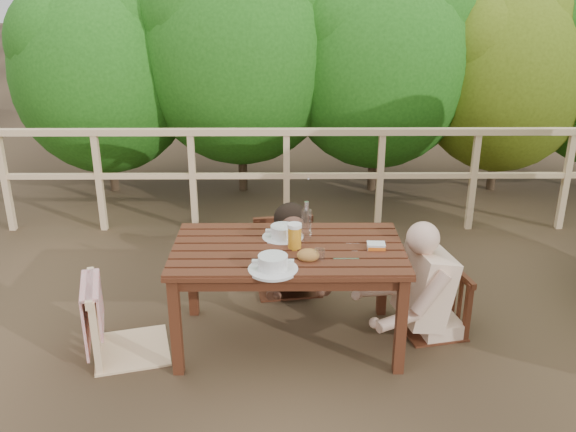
{
  "coord_description": "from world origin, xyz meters",
  "views": [
    {
      "loc": [
        -0.03,
        -3.64,
        2.35
      ],
      "look_at": [
        0.0,
        0.05,
        0.9
      ],
      "focal_mm": 38.46,
      "sensor_mm": 36.0,
      "label": 1
    }
  ],
  "objects_px": {
    "chair_left": "(125,284)",
    "beer_glass": "(295,237)",
    "woman": "(287,219)",
    "bottle": "(306,222)",
    "chair_right": "(435,276)",
    "tumbler": "(320,255)",
    "soup_near": "(273,263)",
    "diner_right": "(443,241)",
    "soup_far": "(283,232)",
    "chair_far": "(288,230)",
    "table": "(288,296)",
    "bread_roll": "(308,255)",
    "butter_tub": "(376,247)"
  },
  "relations": [
    {
      "from": "woman",
      "to": "chair_left",
      "type": "bearing_deg",
      "value": 32.52
    },
    {
      "from": "soup_far",
      "to": "tumbler",
      "type": "distance_m",
      "value": 0.42
    },
    {
      "from": "soup_near",
      "to": "tumbler",
      "type": "bearing_deg",
      "value": 24.83
    },
    {
      "from": "diner_right",
      "to": "bread_roll",
      "type": "height_order",
      "value": "diner_right"
    },
    {
      "from": "chair_right",
      "to": "tumbler",
      "type": "bearing_deg",
      "value": -80.31
    },
    {
      "from": "chair_right",
      "to": "butter_tub",
      "type": "distance_m",
      "value": 0.56
    },
    {
      "from": "woman",
      "to": "bottle",
      "type": "xyz_separation_m",
      "value": [
        0.12,
        -0.69,
        0.25
      ]
    },
    {
      "from": "bottle",
      "to": "soup_near",
      "type": "bearing_deg",
      "value": -115.72
    },
    {
      "from": "woman",
      "to": "soup_far",
      "type": "xyz_separation_m",
      "value": [
        -0.03,
        -0.65,
        0.16
      ]
    },
    {
      "from": "chair_right",
      "to": "beer_glass",
      "type": "relative_size",
      "value": 4.73
    },
    {
      "from": "chair_right",
      "to": "tumbler",
      "type": "xyz_separation_m",
      "value": [
        -0.82,
        -0.32,
        0.31
      ]
    },
    {
      "from": "soup_near",
      "to": "tumbler",
      "type": "height_order",
      "value": "soup_near"
    },
    {
      "from": "bread_roll",
      "to": "tumbler",
      "type": "relative_size",
      "value": 1.75
    },
    {
      "from": "chair_far",
      "to": "beer_glass",
      "type": "xyz_separation_m",
      "value": [
        0.04,
        -0.8,
        0.29
      ]
    },
    {
      "from": "table",
      "to": "soup_far",
      "type": "bearing_deg",
      "value": 101.5
    },
    {
      "from": "woman",
      "to": "tumbler",
      "type": "bearing_deg",
      "value": 91.9
    },
    {
      "from": "woman",
      "to": "soup_near",
      "type": "xyz_separation_m",
      "value": [
        -0.09,
        -1.13,
        0.17
      ]
    },
    {
      "from": "chair_left",
      "to": "chair_far",
      "type": "relative_size",
      "value": 1.02
    },
    {
      "from": "chair_far",
      "to": "beer_glass",
      "type": "height_order",
      "value": "chair_far"
    },
    {
      "from": "table",
      "to": "soup_near",
      "type": "distance_m",
      "value": 0.52
    },
    {
      "from": "table",
      "to": "diner_right",
      "type": "relative_size",
      "value": 1.1
    },
    {
      "from": "chair_far",
      "to": "soup_far",
      "type": "height_order",
      "value": "chair_far"
    },
    {
      "from": "woman",
      "to": "tumbler",
      "type": "relative_size",
      "value": 14.41
    },
    {
      "from": "woman",
      "to": "bottle",
      "type": "height_order",
      "value": "woman"
    },
    {
      "from": "chair_far",
      "to": "chair_right",
      "type": "bearing_deg",
      "value": -41.96
    },
    {
      "from": "butter_tub",
      "to": "bottle",
      "type": "bearing_deg",
      "value": 164.16
    },
    {
      "from": "woman",
      "to": "bread_roll",
      "type": "distance_m",
      "value": 1.02
    },
    {
      "from": "soup_near",
      "to": "soup_far",
      "type": "relative_size",
      "value": 1.08
    },
    {
      "from": "chair_far",
      "to": "bread_roll",
      "type": "relative_size",
      "value": 7.03
    },
    {
      "from": "soup_far",
      "to": "bottle",
      "type": "relative_size",
      "value": 1.0
    },
    {
      "from": "butter_tub",
      "to": "chair_right",
      "type": "bearing_deg",
      "value": 23.39
    },
    {
      "from": "table",
      "to": "bread_roll",
      "type": "distance_m",
      "value": 0.45
    },
    {
      "from": "diner_right",
      "to": "tumbler",
      "type": "relative_size",
      "value": 17.04
    },
    {
      "from": "chair_far",
      "to": "woman",
      "type": "distance_m",
      "value": 0.09
    },
    {
      "from": "table",
      "to": "bottle",
      "type": "height_order",
      "value": "bottle"
    },
    {
      "from": "diner_right",
      "to": "beer_glass",
      "type": "xyz_separation_m",
      "value": [
        -1.0,
        -0.14,
        0.1
      ]
    },
    {
      "from": "soup_near",
      "to": "soup_far",
      "type": "xyz_separation_m",
      "value": [
        0.06,
        0.48,
        -0.0
      ]
    },
    {
      "from": "table",
      "to": "chair_right",
      "type": "xyz_separation_m",
      "value": [
        1.01,
        0.13,
        0.07
      ]
    },
    {
      "from": "butter_tub",
      "to": "woman",
      "type": "bearing_deg",
      "value": 127.22
    },
    {
      "from": "chair_left",
      "to": "diner_right",
      "type": "height_order",
      "value": "diner_right"
    },
    {
      "from": "chair_left",
      "to": "butter_tub",
      "type": "bearing_deg",
      "value": -101.8
    },
    {
      "from": "table",
      "to": "soup_near",
      "type": "relative_size",
      "value": 4.96
    },
    {
      "from": "bread_roll",
      "to": "butter_tub",
      "type": "bearing_deg",
      "value": 19.97
    },
    {
      "from": "chair_left",
      "to": "beer_glass",
      "type": "height_order",
      "value": "chair_left"
    },
    {
      "from": "table",
      "to": "diner_right",
      "type": "height_order",
      "value": "diner_right"
    },
    {
      "from": "diner_right",
      "to": "bottle",
      "type": "xyz_separation_m",
      "value": [
        -0.92,
        -0.01,
        0.15
      ]
    },
    {
      "from": "soup_near",
      "to": "chair_far",
      "type": "bearing_deg",
      "value": 85.14
    },
    {
      "from": "table",
      "to": "beer_glass",
      "type": "relative_size",
      "value": 8.46
    },
    {
      "from": "soup_far",
      "to": "beer_glass",
      "type": "xyz_separation_m",
      "value": [
        0.08,
        -0.17,
        0.04
      ]
    },
    {
      "from": "chair_far",
      "to": "soup_near",
      "type": "height_order",
      "value": "chair_far"
    }
  ]
}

